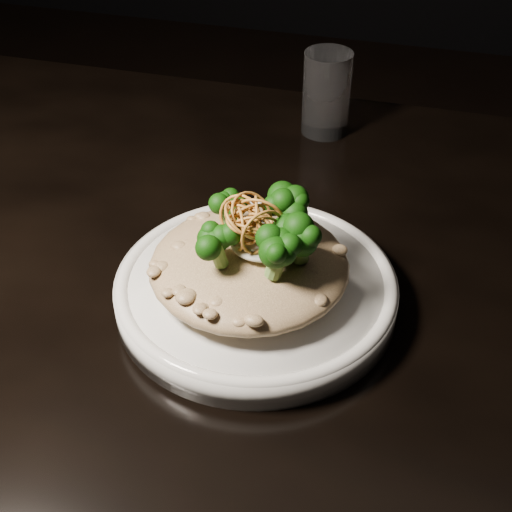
% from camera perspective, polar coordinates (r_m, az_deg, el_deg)
% --- Properties ---
extents(table, '(1.10, 0.80, 0.75)m').
position_cam_1_polar(table, '(0.77, -3.87, -5.21)').
color(table, black).
rests_on(table, ground).
extents(plate, '(0.26, 0.26, 0.03)m').
position_cam_1_polar(plate, '(0.66, 0.00, -2.83)').
color(plate, silver).
rests_on(plate, table).
extents(risotto, '(0.18, 0.18, 0.04)m').
position_cam_1_polar(risotto, '(0.64, -0.55, -0.73)').
color(risotto, brown).
rests_on(risotto, plate).
extents(broccoli, '(0.12, 0.12, 0.04)m').
position_cam_1_polar(broccoli, '(0.61, 0.37, 2.33)').
color(broccoli, black).
rests_on(broccoli, risotto).
extents(cheese, '(0.05, 0.05, 0.02)m').
position_cam_1_polar(cheese, '(0.62, 0.43, 1.14)').
color(cheese, white).
rests_on(cheese, risotto).
extents(shallots, '(0.05, 0.05, 0.03)m').
position_cam_1_polar(shallots, '(0.60, -0.38, 2.79)').
color(shallots, '#90571E').
rests_on(shallots, cheese).
extents(drinking_glass, '(0.07, 0.07, 0.11)m').
position_cam_1_polar(drinking_glass, '(0.92, 5.66, 12.83)').
color(drinking_glass, white).
rests_on(drinking_glass, table).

